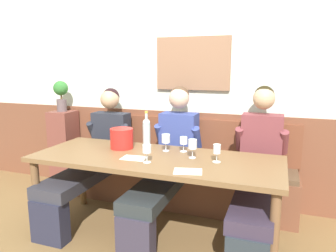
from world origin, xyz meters
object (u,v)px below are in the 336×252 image
Objects in this scene: wine_glass_left_end at (166,139)px; wine_glass_by_bottle at (217,150)px; person_center_left_seat at (169,156)px; wall_bench at (179,180)px; wine_bottle_amber_mid at (146,131)px; person_center_right_seat at (258,166)px; wine_glass_center_rear at (184,141)px; person_right_seat at (94,153)px; potted_plant at (61,93)px; wine_glass_right_end at (147,150)px; dining_table at (155,165)px; wine_glass_near_bucket at (193,145)px; ice_bucket at (122,138)px.

wine_glass_left_end is 0.54m from wine_glass_by_bottle.
person_center_left_seat is at bearing 97.60° from wine_glass_left_end.
wall_bench is 0.75m from wine_bottle_amber_mid.
person_center_right_seat reaches higher than wine_glass_center_rear.
potted_plant is (-0.71, 0.42, 0.58)m from person_right_seat.
wine_bottle_amber_mid is at bearing -0.79° from person_right_seat.
wine_glass_left_end reaches higher than wine_glass_right_end.
person_right_seat is (-0.82, 0.31, -0.05)m from dining_table.
wine_glass_right_end is 0.45m from wine_glass_center_rear.
person_center_right_seat is (0.84, -0.35, 0.37)m from wall_bench.
wine_bottle_amber_mid is 2.13× the size of wine_glass_near_bucket.
wine_glass_near_bucket is (0.31, -0.62, 0.58)m from wall_bench.
wine_bottle_amber_mid is at bearing 36.63° from ice_bucket.
dining_table is 13.56× the size of wine_glass_left_end.
wine_glass_center_rear is at bearing -4.10° from person_right_seat.
person_right_seat is 0.49m from ice_bucket.
person_right_seat is 0.98× the size of person_center_left_seat.
wine_glass_center_rear is at bearing 128.03° from wine_glass_near_bucket.
person_center_left_seat is 0.49m from ice_bucket.
wall_bench is at bearing 89.83° from wine_glass_right_end.
wall_bench is 7.06× the size of wine_bottle_amber_mid.
dining_table is at bearing -166.94° from wine_glass_near_bucket.
person_center_right_seat is 2.46m from potted_plant.
wine_glass_right_end reaches higher than wine_glass_center_rear.
potted_plant is at bearing 166.18° from person_center_left_seat.
ice_bucket is 0.60m from wine_glass_center_rear.
wine_glass_right_end is at bearing -90.17° from wall_bench.
person_center_left_seat reaches higher than wine_glass_by_bottle.
person_center_left_seat is 3.76× the size of wine_bottle_amber_mid.
person_center_left_seat is at bearing -13.82° from potted_plant.
person_center_left_seat is 6.01× the size of ice_bucket.
person_center_right_seat is at bearing 9.01° from wine_glass_center_rear.
person_center_right_seat is at bearing -22.57° from wall_bench.
wine_glass_near_bucket is 1.03× the size of wine_glass_left_end.
ice_bucket is 0.63× the size of wine_bottle_amber_mid.
person_right_seat is at bearing 149.22° from wine_glass_right_end.
potted_plant is at bearing 153.03° from ice_bucket.
wine_glass_by_bottle is at bearing -51.49° from wall_bench.
person_center_right_seat reaches higher than wine_glass_left_end.
person_center_left_seat reaches higher than wine_glass_left_end.
wine_glass_center_rear is (-0.66, -0.10, 0.19)m from person_center_right_seat.
person_center_left_seat reaches higher than wine_glass_center_rear.
wine_glass_by_bottle is at bearing -19.36° from wine_glass_left_end.
wine_glass_left_end is 0.43× the size of potted_plant.
dining_table is at bearing -96.76° from wine_glass_left_end.
wine_glass_near_bucket is at bearing -11.86° from person_right_seat.
wine_glass_center_rear is at bearing 12.07° from wine_glass_left_end.
wine_glass_left_end reaches higher than dining_table.
person_right_seat is 0.83m from person_center_left_seat.
wine_bottle_amber_mid is at bearing 157.47° from wine_glass_left_end.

